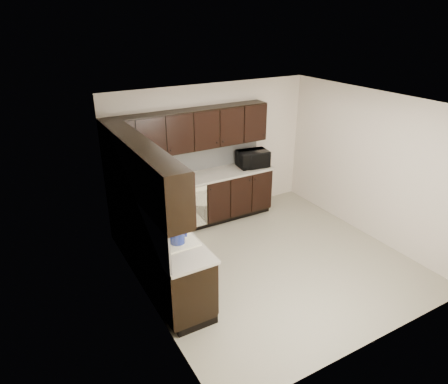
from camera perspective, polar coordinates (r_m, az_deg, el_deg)
The scene contains 20 objects.
floor at distance 6.49m, azimuth 6.69°, elevation -9.76°, with size 4.00×4.00×0.00m, color #A6A189.
ceiling at distance 5.51m, azimuth 7.96°, elevation 12.37°, with size 4.00×4.00×0.00m, color white.
wall_back at distance 7.47m, azimuth -1.87°, elevation 5.78°, with size 4.00×0.02×2.50m, color beige.
wall_left at distance 5.05m, azimuth -11.37°, elevation -4.14°, with size 0.02×4.00×2.50m, color beige.
wall_right at distance 7.20m, azimuth 20.22°, elevation 3.54°, with size 0.02×4.00×2.50m, color beige.
wall_front at distance 4.64m, azimuth 22.16°, elevation -8.33°, with size 4.00×0.02×2.50m, color beige.
lower_cabinets at distance 6.67m, azimuth -5.85°, elevation -4.58°, with size 3.00×2.80×0.90m.
countertop at distance 6.44m, azimuth -6.05°, elevation -0.64°, with size 3.03×2.83×0.04m.
backsplash at distance 6.44m, azimuth -8.62°, elevation 1.77°, with size 3.00×2.80×0.48m.
upper_cabinets at distance 6.18m, azimuth -7.56°, elevation 6.68°, with size 3.00×2.80×0.70m.
dishwasher at distance 6.96m, azimuth -4.61°, elevation -1.99°, with size 0.58×0.04×0.78m.
sink at distance 5.31m, azimuth -7.73°, elevation -6.94°, with size 0.54×0.82×0.42m.
microwave at distance 7.58m, azimuth 4.14°, elevation 4.77°, with size 0.56×0.38×0.31m, color black.
soap_bottle_a at distance 5.36m, azimuth -6.48°, elevation -4.67°, with size 0.09×0.09×0.19m, color gray.
soap_bottle_b at distance 5.13m, azimuth -8.97°, elevation -5.75°, with size 0.10×0.10×0.27m, color gray.
toaster_oven at distance 6.70m, azimuth -13.39°, elevation 1.00°, with size 0.33×0.24×0.21m, color #BBBBBD.
storage_bin at distance 5.73m, azimuth -9.56°, elevation -2.90°, with size 0.45×0.33×0.18m, color silver.
blue_pitcher at distance 5.06m, azimuth -6.71°, elevation -5.93°, with size 0.19×0.19×0.29m, color navy.
teal_tumbler at distance 5.78m, azimuth -8.26°, elevation -2.30°, with size 0.10×0.10×0.22m, color #0C8384.
paper_towel_roll at distance 6.38m, azimuth -12.09°, elevation 0.52°, with size 0.15×0.15×0.33m, color silver.
Camera 1 is at (-3.29, -4.28, 3.61)m, focal length 32.00 mm.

